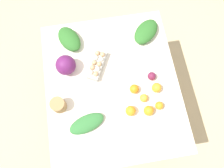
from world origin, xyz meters
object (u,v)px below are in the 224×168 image
cabbage_purple (66,65)px  orange_4 (159,106)px  greens_bunch_scallion (69,39)px  paper_bag (58,105)px  orange_0 (131,111)px  orange_2 (157,88)px  greens_bunch_beet_tops (87,124)px  orange_3 (149,111)px  orange_1 (144,98)px  greens_bunch_kale (146,32)px  orange_5 (134,89)px  beet_root (152,76)px  egg_carton (97,65)px

cabbage_purple → orange_4: (-0.44, -0.68, -0.05)m
greens_bunch_scallion → paper_bag: bearing=165.9°
paper_bag → orange_0: bearing=-103.8°
greens_bunch_scallion → orange_2: greens_bunch_scallion is taller
greens_bunch_beet_tops → orange_3: bearing=-87.9°
cabbage_purple → orange_4: cabbage_purple is taller
orange_1 → greens_bunch_kale: bearing=-13.6°
cabbage_purple → orange_5: cabbage_purple is taller
greens_bunch_scallion → beet_root: size_ratio=3.80×
orange_5 → beet_root: bearing=-62.4°
egg_carton → beet_root: size_ratio=4.07×
greens_bunch_kale → orange_4: greens_bunch_kale is taller
orange_0 → orange_1: bearing=-55.2°
egg_carton → cabbage_purple: bearing=-68.3°
greens_bunch_beet_tops → orange_5: size_ratio=3.69×
orange_2 → paper_bag: bearing=91.2°
orange_4 → orange_0: bearing=91.5°
greens_bunch_scallion → greens_bunch_kale: bearing=-93.1°
orange_0 → orange_4: 0.23m
greens_bunch_beet_tops → orange_0: 0.35m
greens_bunch_kale → orange_0: bearing=158.3°
greens_bunch_kale → orange_3: 0.69m
cabbage_purple → orange_3: 0.75m
cabbage_purple → orange_4: bearing=-122.8°
greens_bunch_beet_tops → orange_3: (0.02, -0.48, 0.01)m
paper_bag → orange_1: 0.67m
greens_bunch_kale → beet_root: (-0.40, 0.04, -0.01)m
orange_4 → orange_5: (0.16, 0.17, 0.00)m
greens_bunch_kale → orange_2: greens_bunch_kale is taller
orange_4 → orange_5: 0.23m
cabbage_purple → greens_bunch_kale: 0.74m
orange_0 → orange_5: orange_0 is taller
orange_2 → orange_3: same height
greens_bunch_kale → greens_bunch_scallion: 0.66m
egg_carton → orange_3: (-0.44, -0.34, -0.00)m
paper_bag → orange_2: (0.02, -0.78, -0.01)m
greens_bunch_kale → orange_4: bearing=177.2°
orange_1 → orange_4: size_ratio=1.00×
egg_carton → orange_0: (-0.42, -0.20, -0.00)m
egg_carton → orange_4: egg_carton is taller
greens_bunch_scallion → orange_5: bearing=-138.6°
orange_2 → orange_4: bearing=176.0°
orange_0 → orange_1: 0.15m
paper_bag → orange_2: size_ratio=1.43×
egg_carton → beet_root: bearing=94.8°
orange_0 → orange_4: bearing=-88.5°
paper_bag → orange_5: bearing=-86.6°
beet_root → orange_3: 0.29m
orange_0 → orange_4: orange_0 is taller
greens_bunch_scallion → orange_0: greens_bunch_scallion is taller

